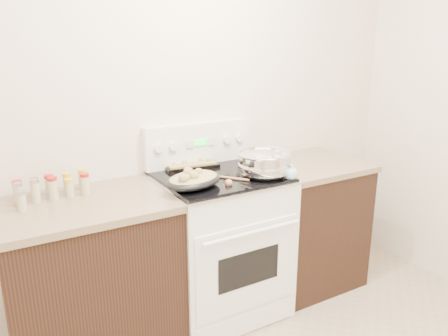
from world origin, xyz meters
TOP-DOWN VIEW (x-y plane):
  - room_shell at (0.00, 0.00)m, footprint 4.10×3.60m
  - counter_left at (-0.48, 1.43)m, footprint 0.93×0.67m
  - counter_right at (1.08, 1.43)m, footprint 0.73×0.67m
  - kitchen_range at (0.35, 1.42)m, footprint 0.78×0.73m
  - mixing_bowl at (0.57, 1.26)m, footprint 0.40×0.40m
  - roasting_pan at (0.10, 1.29)m, footprint 0.43×0.36m
  - baking_sheet at (0.27, 1.70)m, footprint 0.38×0.28m
  - wooden_spoon at (0.32, 1.25)m, footprint 0.16×0.21m
  - blue_ladle at (0.68, 1.15)m, footprint 0.16×0.27m
  - spice_jars at (-0.62, 1.58)m, footprint 0.39×0.22m

SIDE VIEW (x-z plane):
  - counter_left at x=-0.48m, z-range 0.00..0.92m
  - counter_right at x=1.08m, z-range 0.00..0.92m
  - kitchen_range at x=0.35m, z-range -0.12..1.10m
  - wooden_spoon at x=0.32m, z-range 0.93..0.98m
  - baking_sheet at x=0.27m, z-range 0.93..0.99m
  - blue_ladle at x=0.68m, z-range 0.93..1.03m
  - spice_jars at x=-0.62m, z-range 0.91..1.04m
  - roasting_pan at x=0.10m, z-range 0.93..1.05m
  - mixing_bowl at x=0.57m, z-range 0.92..1.12m
  - room_shell at x=0.00m, z-range 0.33..3.08m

